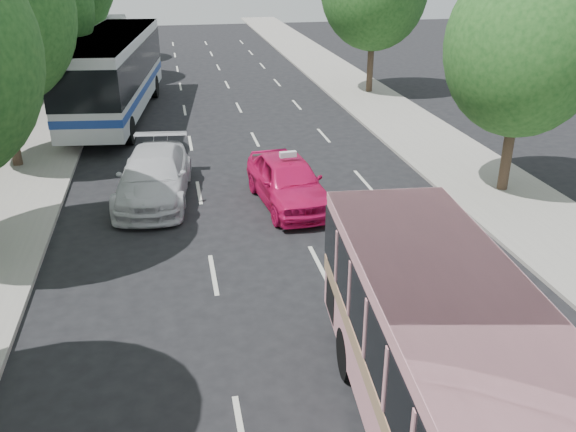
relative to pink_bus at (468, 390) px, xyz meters
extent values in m
plane|color=black|center=(-1.30, 3.79, -2.01)|extent=(120.00, 120.00, 0.00)
cube|color=#9E998E|center=(-9.80, 23.79, -1.94)|extent=(4.00, 90.00, 0.15)
cube|color=#9E998E|center=(7.20, 23.79, -1.95)|extent=(4.00, 90.00, 0.12)
cube|color=#9E998E|center=(-11.60, 23.79, -1.11)|extent=(0.30, 90.00, 1.50)
cylinder|color=#38281E|center=(-10.00, 17.79, -0.11)|extent=(0.36, 0.36, 3.80)
cylinder|color=#38281E|center=(-9.90, 25.79, -0.26)|extent=(0.36, 0.36, 3.50)
ellipsoid|color=#1A4619|center=(-9.90, 25.79, 3.42)|extent=(5.52, 5.52, 6.35)
cylinder|color=#38281E|center=(-9.80, 33.79, -0.02)|extent=(0.36, 0.36, 3.99)
cylinder|color=#38281E|center=(-10.00, 41.79, -0.15)|extent=(0.36, 0.36, 3.72)
cylinder|color=#38281E|center=(7.40, 11.79, -0.40)|extent=(0.36, 0.36, 3.23)
ellipsoid|color=#1A4619|center=(7.40, 11.79, 3.00)|extent=(5.10, 5.10, 5.87)
sphere|color=#1A4619|center=(7.80, 11.49, 4.02)|extent=(3.32, 3.31, 3.31)
cylinder|color=#38281E|center=(7.70, 27.79, -0.11)|extent=(0.36, 0.36, 3.80)
cube|color=pink|center=(0.00, 0.00, -0.13)|extent=(3.36, 10.27, 2.71)
cube|color=#9E7A59|center=(0.00, 0.00, -0.45)|extent=(3.40, 10.30, 0.35)
cube|color=black|center=(0.00, 0.00, 0.36)|extent=(3.41, 10.31, 1.11)
cube|color=pink|center=(0.00, 0.00, 1.14)|extent=(3.38, 10.30, 0.16)
cylinder|color=black|center=(-0.86, 3.11, -1.49)|extent=(0.39, 1.07, 1.05)
cylinder|color=black|center=(1.36, 2.93, -1.49)|extent=(0.39, 1.07, 1.05)
imported|color=#D51257|center=(-0.30, 12.15, -1.17)|extent=(2.48, 5.11, 1.68)
imported|color=silver|center=(-4.70, 13.55, -1.19)|extent=(2.92, 5.89, 1.65)
cube|color=silver|center=(-6.52, 25.02, 0.34)|extent=(4.47, 13.85, 3.46)
cube|color=black|center=(-6.52, 25.02, 0.77)|extent=(4.53, 13.88, 1.70)
cube|color=navy|center=(-6.52, 25.02, -0.54)|extent=(4.52, 13.87, 0.34)
cube|color=silver|center=(-6.52, 25.02, 1.99)|extent=(4.50, 13.87, 0.16)
cylinder|color=black|center=(-7.30, 29.45, -1.39)|extent=(0.51, 1.28, 1.25)
cylinder|color=black|center=(-4.73, 29.14, -1.39)|extent=(0.51, 1.28, 1.25)
cylinder|color=black|center=(-8.37, 20.44, -1.39)|extent=(0.51, 1.28, 1.25)
cylinder|color=black|center=(-5.80, 20.14, -1.39)|extent=(0.51, 1.28, 1.25)
cube|color=white|center=(-7.40, 37.77, -0.14)|extent=(3.22, 11.00, 2.76)
cube|color=black|center=(-7.40, 37.77, 0.20)|extent=(3.27, 11.04, 1.36)
cube|color=navy|center=(-7.40, 37.77, -0.84)|extent=(3.26, 11.03, 0.27)
cube|color=white|center=(-7.40, 37.77, 1.18)|extent=(3.24, 11.03, 0.13)
cylinder|color=black|center=(-8.69, 41.11, -1.51)|extent=(0.37, 1.02, 0.99)
cylinder|color=black|center=(-6.70, 41.28, -1.51)|extent=(0.37, 1.02, 0.99)
cylinder|color=black|center=(-8.08, 33.90, -1.51)|extent=(0.37, 1.02, 0.99)
cylinder|color=black|center=(-6.08, 34.07, -1.51)|extent=(0.37, 1.02, 0.99)
cube|color=silver|center=(-0.30, 12.15, -0.24)|extent=(0.57, 0.24, 0.18)
camera|label=1|loc=(-4.02, -6.53, 6.05)|focal=38.00mm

